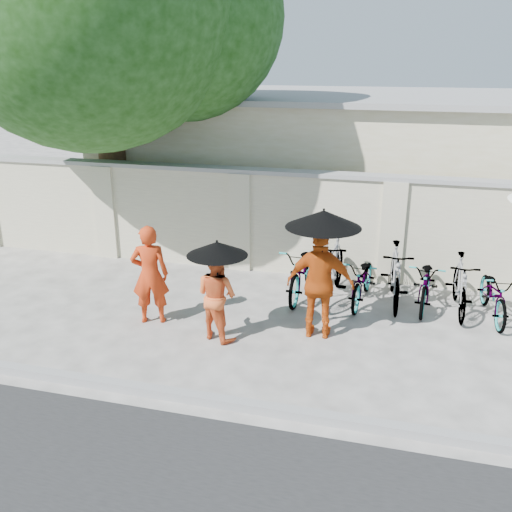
# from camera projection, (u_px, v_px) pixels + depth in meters

# --- Properties ---
(ground) EXTENTS (80.00, 80.00, 0.00)m
(ground) POSITION_uv_depth(u_px,v_px,m) (246.00, 343.00, 8.78)
(ground) COLOR #B8B2AC
(kerb) EXTENTS (40.00, 0.16, 0.12)m
(kerb) POSITION_uv_depth(u_px,v_px,m) (209.00, 400.00, 7.21)
(kerb) COLOR gray
(kerb) RESTS_ON ground
(compound_wall) EXTENTS (20.00, 0.30, 2.00)m
(compound_wall) POSITION_uv_depth(u_px,v_px,m) (340.00, 228.00, 11.12)
(compound_wall) COLOR beige
(compound_wall) RESTS_ON ground
(building_behind) EXTENTS (14.00, 6.00, 3.20)m
(building_behind) POSITION_uv_depth(u_px,v_px,m) (400.00, 166.00, 14.14)
(building_behind) COLOR beige
(building_behind) RESTS_ON ground
(shade_tree) EXTENTS (6.70, 6.20, 8.20)m
(shade_tree) POSITION_uv_depth(u_px,v_px,m) (101.00, 4.00, 10.69)
(shade_tree) COLOR #523822
(shade_tree) RESTS_ON ground
(monk_left) EXTENTS (0.70, 0.56, 1.66)m
(monk_left) POSITION_uv_depth(u_px,v_px,m) (150.00, 275.00, 9.22)
(monk_left) COLOR red
(monk_left) RESTS_ON ground
(monk_center) EXTENTS (0.86, 0.78, 1.43)m
(monk_center) POSITION_uv_depth(u_px,v_px,m) (217.00, 295.00, 8.72)
(monk_center) COLOR orange
(monk_center) RESTS_ON ground
(parasol_center) EXTENTS (0.92, 0.92, 0.79)m
(parasol_center) POSITION_uv_depth(u_px,v_px,m) (217.00, 249.00, 8.38)
(parasol_center) COLOR black
(parasol_center) RESTS_ON ground
(monk_right) EXTENTS (1.05, 0.48, 1.76)m
(monk_right) POSITION_uv_depth(u_px,v_px,m) (320.00, 284.00, 8.71)
(monk_right) COLOR #BB470F
(monk_right) RESTS_ON ground
(parasol_right) EXTENTS (1.13, 1.13, 1.07)m
(parasol_right) POSITION_uv_depth(u_px,v_px,m) (324.00, 219.00, 8.28)
(parasol_right) COLOR black
(parasol_right) RESTS_ON ground
(bike_0) EXTENTS (0.72, 1.89, 0.98)m
(bike_0) POSITION_uv_depth(u_px,v_px,m) (303.00, 271.00, 10.35)
(bike_0) COLOR #A5A6AF
(bike_0) RESTS_ON ground
(bike_1) EXTENTS (0.63, 1.94, 1.15)m
(bike_1) POSITION_uv_depth(u_px,v_px,m) (333.00, 268.00, 10.22)
(bike_1) COLOR #A5A6AF
(bike_1) RESTS_ON ground
(bike_2) EXTENTS (0.73, 1.68, 0.86)m
(bike_2) POSITION_uv_depth(u_px,v_px,m) (363.00, 280.00, 10.07)
(bike_2) COLOR #A5A6AF
(bike_2) RESTS_ON ground
(bike_3) EXTENTS (0.66, 1.82, 1.07)m
(bike_3) POSITION_uv_depth(u_px,v_px,m) (395.00, 275.00, 10.00)
(bike_3) COLOR #A5A6AF
(bike_3) RESTS_ON ground
(bike_4) EXTENTS (0.72, 1.72, 0.88)m
(bike_4) POSITION_uv_depth(u_px,v_px,m) (427.00, 283.00, 9.91)
(bike_4) COLOR #A5A6AF
(bike_4) RESTS_ON ground
(bike_5) EXTENTS (0.52, 1.66, 0.99)m
(bike_5) POSITION_uv_depth(u_px,v_px,m) (460.00, 285.00, 9.68)
(bike_5) COLOR #A5A6AF
(bike_5) RESTS_ON ground
(bike_6) EXTENTS (0.76, 1.68, 0.85)m
(bike_6) POSITION_uv_depth(u_px,v_px,m) (494.00, 294.00, 9.48)
(bike_6) COLOR #A5A6AF
(bike_6) RESTS_ON ground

